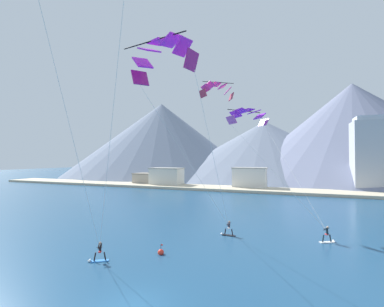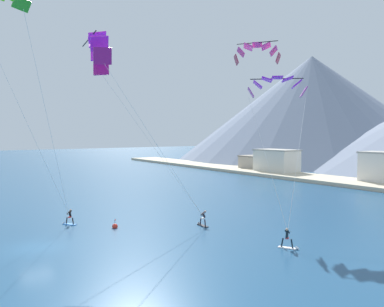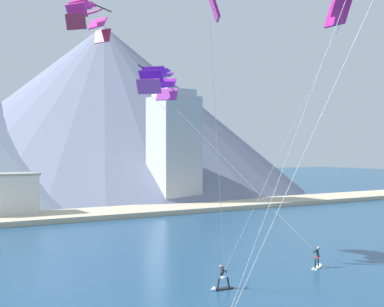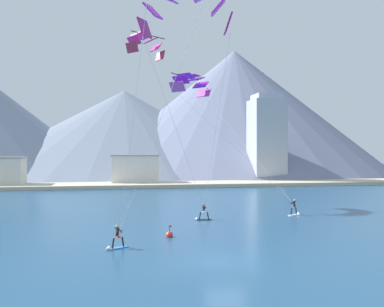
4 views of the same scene
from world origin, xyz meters
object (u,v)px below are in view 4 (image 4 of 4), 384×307
kitesurfer_near_lead (115,242)px  kitesurfer_mid_center (295,210)px  parafoil_kite_distant_high_outer (145,43)px  race_marker_buoy (169,235)px  parafoil_kite_near_trail (185,9)px  kitesurfer_near_trail (202,215)px  parafoil_kite_mid_center (191,83)px

kitesurfer_near_lead → kitesurfer_mid_center: bearing=33.6°
parafoil_kite_distant_high_outer → race_marker_buoy: size_ratio=5.03×
parafoil_kite_near_trail → kitesurfer_near_lead: bearing=-162.5°
kitesurfer_near_trail → parafoil_kite_distant_high_outer: 23.43m
kitesurfer_near_trail → parafoil_kite_mid_center: (0.87, 10.01, 14.54)m
kitesurfer_near_trail → race_marker_buoy: 8.79m
parafoil_kite_near_trail → parafoil_kite_distant_high_outer: (-1.24, 21.58, 2.83)m
kitesurfer_near_lead → parafoil_kite_distant_high_outer: size_ratio=0.33×
parafoil_kite_near_trail → parafoil_kite_mid_center: size_ratio=1.18×
parafoil_kite_near_trail → parafoil_kite_mid_center: parafoil_kite_near_trail is taller
parafoil_kite_near_trail → parafoil_kite_mid_center: bearing=78.0°
kitesurfer_near_trail → kitesurfer_mid_center: (10.31, 1.33, 0.07)m
parafoil_kite_mid_center → race_marker_buoy: (-5.06, -17.72, -14.84)m
parafoil_kite_mid_center → parafoil_kite_distant_high_outer: parafoil_kite_distant_high_outer is taller
parafoil_kite_mid_center → parafoil_kite_near_trail: bearing=-102.0°
race_marker_buoy → kitesurfer_near_lead: bearing=-141.1°
kitesurfer_mid_center → parafoil_kite_mid_center: size_ratio=0.12×
parafoil_kite_near_trail → kitesurfer_near_trail: bearing=71.0°
parafoil_kite_near_trail → parafoil_kite_distant_high_outer: size_ratio=3.36×
race_marker_buoy → parafoil_kite_mid_center: bearing=74.1°
kitesurfer_mid_center → race_marker_buoy: kitesurfer_mid_center is taller
race_marker_buoy → kitesurfer_near_trail: bearing=61.4°
parafoil_kite_mid_center → parafoil_kite_distant_high_outer: 7.63m
kitesurfer_mid_center → parafoil_kite_near_trail: bearing=-141.5°
parafoil_kite_mid_center → race_marker_buoy: size_ratio=14.29×
parafoil_kite_distant_high_outer → kitesurfer_mid_center: bearing=-36.0°
kitesurfer_near_trail → parafoil_kite_mid_center: bearing=85.1°
parafoil_kite_near_trail → parafoil_kite_distant_high_outer: parafoil_kite_distant_high_outer is taller
parafoil_kite_near_trail → race_marker_buoy: (-0.94, 1.76, -17.02)m
kitesurfer_near_lead → parafoil_kite_distant_high_outer: bearing=80.5°
kitesurfer_mid_center → kitesurfer_near_lead: bearing=-146.4°
kitesurfer_near_lead → race_marker_buoy: kitesurfer_near_lead is taller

